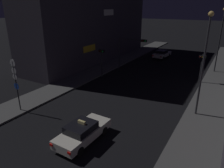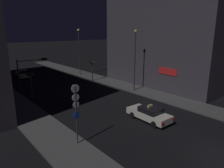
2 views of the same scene
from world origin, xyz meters
name	(u,v)px [view 2 (image 2 of 2)]	position (x,y,z in m)	size (l,w,h in m)	color
ground_plane	(219,156)	(0.00, 0.00, 0.00)	(300.00, 300.00, 0.00)	black
sidewalk_left	(6,95)	(-7.69, 24.24, 0.08)	(3.31, 52.49, 0.16)	#4C4C4C
sidewalk_right	(99,78)	(7.69, 24.24, 0.08)	(3.31, 52.49, 0.16)	#4C4C4C
building_facade_right	(170,28)	(14.59, 14.71, 8.75)	(10.56, 18.38, 17.50)	#3D3842
taxi	(149,113)	(0.82, 6.96, 0.74)	(1.91, 4.49, 1.62)	silver
far_car	(23,74)	(-2.32, 34.11, 0.73)	(2.21, 4.60, 1.42)	silver
traffic_light_overhead	(31,67)	(-4.07, 24.32, 3.43)	(4.28, 0.42, 4.67)	#2D2D33
traffic_light_left_kerb	(31,81)	(-5.79, 19.55, 2.66)	(0.80, 0.42, 3.71)	#2D2D33
traffic_light_right_kerb	(92,67)	(5.79, 23.49, 2.53)	(0.80, 0.42, 3.52)	#2D2D33
sign_pole_left	(76,109)	(-6.73, 7.63, 2.92)	(0.62, 0.10, 4.62)	#2D2D33
street_lamp_near_block	(135,55)	(6.92, 14.82, 5.20)	(0.41, 0.41, 8.38)	#2D2D33
street_lamp_far_block	(79,45)	(6.89, 29.24, 5.74)	(0.49, 0.49, 8.55)	#2D2D33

